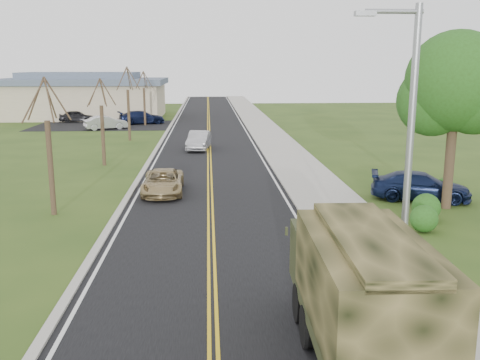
{
  "coord_description": "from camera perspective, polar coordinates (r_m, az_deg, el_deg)",
  "views": [
    {
      "loc": [
        -0.06,
        -13.52,
        6.56
      ],
      "look_at": [
        1.26,
        8.46,
        1.8
      ],
      "focal_mm": 40.0,
      "sensor_mm": 36.0,
      "label": 1
    }
  ],
  "objects": [
    {
      "name": "lot_car_silver",
      "position": [
        57.17,
        -14.14,
        5.96
      ],
      "size": [
        4.6,
        3.13,
        1.44
      ],
      "primitive_type": "imported",
      "rotation": [
        0.0,
        0.0,
        1.98
      ],
      "color": "#B8B7BD",
      "rests_on": "ground"
    },
    {
      "name": "bare_tree_b",
      "position": [
        36.42,
        -14.46,
        5.37
      ],
      "size": [
        1.83,
        2.14,
        5.73
      ],
      "color": "#38281C",
      "rests_on": "ground"
    },
    {
      "name": "sedan_silver",
      "position": [
        42.3,
        -4.41,
        4.22
      ],
      "size": [
        2.01,
        4.5,
        1.44
      ],
      "primitive_type": "imported",
      "rotation": [
        0.0,
        0.0,
        -0.11
      ],
      "color": "#ACABB0",
      "rests_on": "ground"
    },
    {
      "name": "utility_box_near",
      "position": [
        15.32,
        17.15,
        -11.67
      ],
      "size": [
        0.72,
        0.66,
        0.8
      ],
      "primitive_type": "cube",
      "rotation": [
        0.0,
        0.0,
        -0.31
      ],
      "color": "#174021",
      "rests_on": "sidewalk_right"
    },
    {
      "name": "suv_champagne",
      "position": [
        27.95,
        -8.22,
        -0.22
      ],
      "size": [
        2.11,
        4.45,
        1.23
      ],
      "primitive_type": "imported",
      "rotation": [
        0.0,
        0.0,
        0.02
      ],
      "color": "#9F8859",
      "rests_on": "ground"
    },
    {
      "name": "pickup_navy",
      "position": [
        27.84,
        18.69,
        -0.63
      ],
      "size": [
        5.12,
        3.2,
        1.38
      ],
      "primitive_type": "imported",
      "rotation": [
        0.0,
        0.0,
        1.28
      ],
      "color": "#0F1837",
      "rests_on": "ground"
    },
    {
      "name": "military_truck",
      "position": [
        12.14,
        12.64,
        -10.93
      ],
      "size": [
        2.42,
        6.54,
        3.23
      ],
      "rotation": [
        0.0,
        0.0,
        -0.03
      ],
      "color": "black",
      "rests_on": "ground"
    },
    {
      "name": "curb_right",
      "position": [
        54.08,
        1.06,
        5.29
      ],
      "size": [
        0.3,
        120.0,
        0.12
      ],
      "primitive_type": "cube",
      "color": "#9E998E",
      "rests_on": "ground"
    },
    {
      "name": "lot_car_navy",
      "position": [
        61.74,
        -10.44,
        6.59
      ],
      "size": [
        5.55,
        3.58,
        1.49
      ],
      "primitive_type": "imported",
      "rotation": [
        0.0,
        0.0,
        1.88
      ],
      "color": "#0E1533",
      "rests_on": "ground"
    },
    {
      "name": "curb_left",
      "position": [
        54.07,
        -7.78,
        5.17
      ],
      "size": [
        0.3,
        120.0,
        0.1
      ],
      "primitive_type": "cube",
      "color": "#9E998E",
      "rests_on": "ground"
    },
    {
      "name": "leafy_tree",
      "position": [
        26.02,
        22.02,
        8.98
      ],
      "size": [
        4.83,
        4.5,
        8.1
      ],
      "color": "#38281C",
      "rests_on": "ground"
    },
    {
      "name": "bare_tree_a",
      "position": [
        24.84,
        -19.63,
        2.37
      ],
      "size": [
        1.93,
        2.26,
        6.08
      ],
      "color": "#38281C",
      "rests_on": "ground"
    },
    {
      "name": "street_light",
      "position": [
        14.1,
        17.25,
        2.96
      ],
      "size": [
        1.65,
        0.22,
        8.0
      ],
      "color": "gray",
      "rests_on": "ground"
    },
    {
      "name": "lot_car_dark",
      "position": [
        65.59,
        -17.0,
        6.53
      ],
      "size": [
        4.33,
        2.52,
        1.38
      ],
      "primitive_type": "imported",
      "rotation": [
        0.0,
        0.0,
        1.8
      ],
      "color": "black",
      "rests_on": "ground"
    },
    {
      "name": "bare_tree_d",
      "position": [
        60.06,
        -10.17,
        8.18
      ],
      "size": [
        1.88,
        2.2,
        5.91
      ],
      "color": "#38281C",
      "rests_on": "ground"
    },
    {
      "name": "ground",
      "position": [
        15.03,
        -2.93,
        -13.7
      ],
      "size": [
        160.0,
        160.0,
        0.0
      ],
      "primitive_type": "plane",
      "color": "#2B4416",
      "rests_on": "ground"
    },
    {
      "name": "sidewalk_right",
      "position": [
        54.24,
        2.91,
        5.28
      ],
      "size": [
        3.2,
        120.0,
        0.1
      ],
      "primitive_type": "cube",
      "color": "#9E998E",
      "rests_on": "ground"
    },
    {
      "name": "commercial_building",
      "position": [
        71.4,
        -16.5,
        8.59
      ],
      "size": [
        25.5,
        21.5,
        5.65
      ],
      "color": "tan",
      "rests_on": "ground"
    },
    {
      "name": "bare_tree_c",
      "position": [
        48.17,
        -11.81,
        7.43
      ],
      "size": [
        2.04,
        2.39,
        6.42
      ],
      "color": "#38281C",
      "rests_on": "ground"
    },
    {
      "name": "road",
      "position": [
        53.92,
        -3.36,
        5.19
      ],
      "size": [
        8.0,
        120.0,
        0.01
      ],
      "primitive_type": "cube",
      "color": "black",
      "rests_on": "ground"
    },
    {
      "name": "utility_box_far",
      "position": [
        17.5,
        20.53,
        -9.13
      ],
      "size": [
        0.61,
        0.53,
        0.65
      ],
      "primitive_type": "cube",
      "rotation": [
        0.0,
        0.0,
        0.15
      ],
      "color": "#184317",
      "rests_on": "sidewalk_right"
    }
  ]
}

